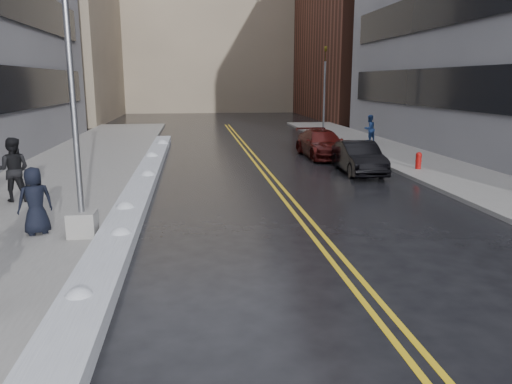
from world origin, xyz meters
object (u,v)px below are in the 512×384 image
object	(u,v)px
pedestrian_c	(35,201)
pedestrian_east	(369,129)
pedestrian_b	(14,170)
lamppost	(76,138)
car_maroon	(322,144)
traffic_signal	(324,88)
fire_hydrant	(419,160)
car_black	(359,158)

from	to	relation	value
pedestrian_c	pedestrian_east	size ratio (longest dim) A/B	0.99
pedestrian_b	pedestrian_east	xyz separation A→B (m)	(16.30, 13.35, -0.16)
lamppost	pedestrian_east	xyz separation A→B (m)	(13.46, 17.36, -1.54)
pedestrian_east	car_maroon	world-z (taller)	pedestrian_east
pedestrian_c	car_maroon	xyz separation A→B (m)	(10.44, 12.51, -0.30)
traffic_signal	pedestrian_b	bearing A→B (deg)	-129.16
fire_hydrant	pedestrian_c	world-z (taller)	pedestrian_c
lamppost	pedestrian_c	bearing A→B (deg)	165.38
pedestrian_b	car_maroon	world-z (taller)	pedestrian_b
pedestrian_b	pedestrian_east	distance (m)	21.07
fire_hydrant	pedestrian_b	bearing A→B (deg)	-165.26
traffic_signal	pedestrian_east	size ratio (longest dim) A/B	3.57
pedestrian_east	car_maroon	bearing A→B (deg)	19.98
lamppost	fire_hydrant	xyz separation A→B (m)	(12.30, 8.00, -1.98)
lamppost	pedestrian_b	xyz separation A→B (m)	(-2.84, 4.02, -1.38)
traffic_signal	car_maroon	size ratio (longest dim) A/B	1.27
traffic_signal	pedestrian_b	size ratio (longest dim) A/B	2.99
fire_hydrant	car_black	xyz separation A→B (m)	(-2.63, 0.10, 0.12)
pedestrian_b	car_black	bearing A→B (deg)	-162.24
traffic_signal	pedestrian_c	xyz separation A→B (m)	(-12.94, -21.70, -2.42)
car_black	car_maroon	bearing A→B (deg)	96.65
fire_hydrant	car_maroon	distance (m)	5.67
traffic_signal	pedestrian_east	world-z (taller)	traffic_signal
pedestrian_east	fire_hydrant	bearing A→B (deg)	55.31
pedestrian_east	car_maroon	xyz separation A→B (m)	(-4.16, -4.55, -0.30)
pedestrian_c	car_maroon	bearing A→B (deg)	-158.19
pedestrian_east	pedestrian_b	bearing A→B (deg)	11.67
pedestrian_b	pedestrian_c	world-z (taller)	pedestrian_b
pedestrian_b	pedestrian_east	size ratio (longest dim) A/B	1.19
pedestrian_b	car_maroon	size ratio (longest dim) A/B	0.42
car_maroon	pedestrian_c	bearing A→B (deg)	-132.18
fire_hydrant	pedestrian_b	size ratio (longest dim) A/B	0.36
pedestrian_b	traffic_signal	bearing A→B (deg)	-129.46
fire_hydrant	pedestrian_b	distance (m)	15.67
fire_hydrant	pedestrian_c	size ratio (longest dim) A/B	0.44
traffic_signal	car_maroon	distance (m)	9.90
pedestrian_c	car_black	bearing A→B (deg)	-172.54
pedestrian_c	traffic_signal	bearing A→B (deg)	-149.15
lamppost	car_black	xyz separation A→B (m)	(9.67, 8.10, -1.86)
lamppost	pedestrian_b	bearing A→B (deg)	125.31
car_black	pedestrian_b	bearing A→B (deg)	-159.79
lamppost	pedestrian_b	size ratio (longest dim) A/B	3.81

